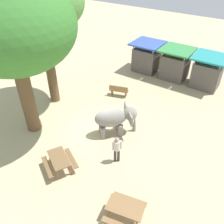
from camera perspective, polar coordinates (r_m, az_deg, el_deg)
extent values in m
plane|color=tan|center=(14.85, -4.02, -3.76)|extent=(60.00, 60.00, 0.00)
cylinder|color=gray|center=(14.44, 1.50, -3.11)|extent=(0.32, 0.32, 0.75)
cylinder|color=gray|center=(14.05, 1.96, -4.43)|extent=(0.32, 0.32, 0.75)
cylinder|color=gray|center=(14.29, -2.54, -3.62)|extent=(0.32, 0.32, 0.75)
cylinder|color=gray|center=(13.90, -2.20, -4.97)|extent=(0.32, 0.32, 0.75)
ellipsoid|color=gray|center=(13.64, -0.32, -1.38)|extent=(1.99, 2.00, 1.12)
sphere|color=gray|center=(13.78, 4.40, -0.34)|extent=(0.80, 0.80, 0.80)
cone|color=gray|center=(14.28, 5.44, -2.49)|extent=(0.25, 0.25, 1.26)
cube|color=gray|center=(14.16, 3.39, 0.86)|extent=(0.53, 0.53, 0.60)
cube|color=gray|center=(13.35, 4.49, -1.72)|extent=(0.53, 0.53, 0.60)
cylinder|color=#3F3833|center=(12.54, 0.75, -10.38)|extent=(0.14, 0.14, 0.82)
cylinder|color=#3F3833|center=(12.56, 1.57, -10.29)|extent=(0.14, 0.14, 0.82)
cylinder|color=silver|center=(12.05, 1.20, -8.04)|extent=(0.32, 0.32, 0.58)
sphere|color=tan|center=(11.77, 1.22, -6.64)|extent=(0.22, 0.22, 0.22)
cylinder|color=silver|center=(12.01, 0.20, -8.09)|extent=(0.09, 0.09, 0.55)
cylinder|color=silver|center=(12.07, 2.19, -7.88)|extent=(0.09, 0.09, 0.55)
cylinder|color=brown|center=(16.59, -14.63, 10.50)|extent=(0.65, 0.65, 5.28)
ellipsoid|color=#569342|center=(15.36, -17.13, 24.33)|extent=(5.36, 4.91, 3.80)
cylinder|color=brown|center=(14.31, -19.74, 3.31)|extent=(0.79, 0.79, 4.49)
ellipsoid|color=#387A2D|center=(12.74, -23.57, 18.77)|extent=(6.66, 6.11, 4.72)
cube|color=olive|center=(17.65, 1.68, 5.25)|extent=(1.46, 0.80, 0.06)
cube|color=olive|center=(17.39, 1.54, 5.62)|extent=(1.35, 0.47, 0.40)
cube|color=olive|center=(17.89, 0.04, 4.83)|extent=(0.18, 0.37, 0.42)
cube|color=olive|center=(17.67, 3.31, 4.32)|extent=(0.18, 0.37, 0.42)
cube|color=olive|center=(10.33, 3.18, -21.86)|extent=(1.63, 1.09, 0.06)
cylinder|color=olive|center=(10.62, -0.85, -23.34)|extent=(0.10, 0.10, 0.72)
cylinder|color=olive|center=(10.93, 0.53, -20.66)|extent=(0.10, 0.10, 0.72)
cylinder|color=olive|center=(10.76, 6.98, -22.52)|extent=(0.10, 0.10, 0.72)
cube|color=olive|center=(10.92, 4.27, -20.14)|extent=(1.52, 0.54, 0.05)
cube|color=brown|center=(12.23, -12.65, -10.75)|extent=(1.70, 1.41, 0.06)
cylinder|color=brown|center=(12.16, -10.07, -13.41)|extent=(0.10, 0.10, 0.72)
cylinder|color=brown|center=(12.08, -13.00, -14.36)|extent=(0.10, 0.10, 0.72)
cylinder|color=brown|center=(12.96, -11.87, -9.75)|extent=(0.10, 0.10, 0.72)
cylinder|color=brown|center=(12.89, -14.60, -10.60)|extent=(0.10, 0.10, 0.72)
cube|color=brown|center=(12.54, -9.74, -10.85)|extent=(1.43, 0.92, 0.05)
cube|color=brown|center=(12.39, -15.24, -12.59)|extent=(1.43, 0.92, 0.05)
cube|color=#59514C|center=(21.42, 8.26, 12.36)|extent=(2.00, 1.80, 2.00)
cube|color=#3856B2|center=(20.88, 8.62, 16.02)|extent=(2.50, 2.50, 0.12)
cylinder|color=gray|center=(21.69, 11.47, 12.91)|extent=(0.10, 0.10, 2.40)
cylinder|color=gray|center=(20.32, 9.55, 11.50)|extent=(0.10, 0.10, 2.40)
cylinder|color=gray|center=(22.37, 7.17, 14.06)|extent=(0.10, 0.10, 2.40)
cylinder|color=gray|center=(21.05, 5.05, 12.75)|extent=(0.10, 0.10, 2.40)
cube|color=#59514C|center=(20.55, 14.81, 10.46)|extent=(2.00, 1.80, 2.00)
cube|color=#388C47|center=(19.99, 15.47, 14.22)|extent=(2.50, 2.50, 0.12)
cylinder|color=gray|center=(20.95, 18.03, 10.99)|extent=(0.10, 0.10, 2.40)
cylinder|color=gray|center=(19.52, 16.48, 9.43)|extent=(0.10, 0.10, 2.40)
cylinder|color=gray|center=(21.43, 13.45, 12.35)|extent=(0.10, 0.10, 2.40)
cylinder|color=gray|center=(20.04, 11.63, 10.90)|extent=(0.10, 0.10, 2.40)
cube|color=#59514C|center=(19.98, 21.75, 8.28)|extent=(2.00, 1.80, 2.00)
cube|color=teal|center=(19.40, 22.71, 12.06)|extent=(2.50, 2.50, 0.12)
cylinder|color=gray|center=(20.51, 24.88, 8.80)|extent=(0.10, 0.10, 2.40)
cylinder|color=gray|center=(19.05, 23.78, 7.07)|extent=(0.10, 0.10, 2.40)
cylinder|color=gray|center=(20.78, 20.11, 10.34)|extent=(0.10, 0.10, 2.40)
cylinder|color=gray|center=(19.34, 18.69, 8.73)|extent=(0.10, 0.10, 2.40)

